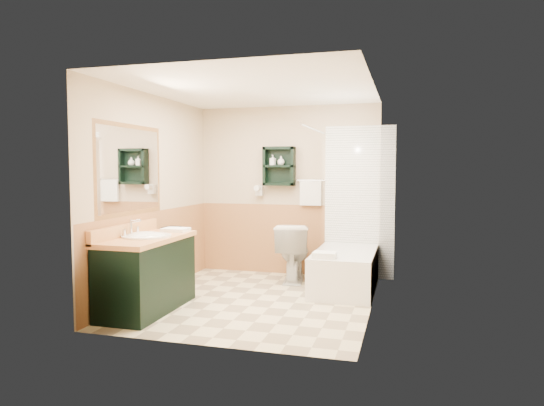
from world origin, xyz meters
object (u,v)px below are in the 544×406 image
at_px(hair_dryer, 259,191).
at_px(wall_shelf, 279,166).
at_px(soap_bottle_a, 273,163).
at_px(bathtub, 346,270).
at_px(vanity, 147,274).
at_px(toilet, 293,252).
at_px(soap_bottle_b, 281,162).
at_px(vanity_book, 166,219).

bearing_deg(hair_dryer, wall_shelf, -4.76).
bearing_deg(soap_bottle_a, bathtub, -27.69).
distance_m(vanity, soap_bottle_a, 2.55).
distance_m(hair_dryer, bathtub, 1.75).
distance_m(vanity, toilet, 2.13).
relative_size(hair_dryer, vanity, 0.19).
height_order(vanity, soap_bottle_b, soap_bottle_b).
relative_size(hair_dryer, toilet, 0.31).
xyz_separation_m(wall_shelf, soap_bottle_a, (-0.09, -0.01, 0.05)).
bearing_deg(bathtub, soap_bottle_a, 152.31).
distance_m(wall_shelf, toilet, 1.25).
bearing_deg(soap_bottle_a, vanity, -110.93).
bearing_deg(soap_bottle_b, vanity, -113.75).
xyz_separation_m(soap_bottle_a, soap_bottle_b, (0.12, 0.00, 0.02)).
distance_m(hair_dryer, toilet, 1.07).
relative_size(wall_shelf, hair_dryer, 2.29).
distance_m(hair_dryer, vanity_book, 1.61).
relative_size(hair_dryer, soap_bottle_a, 1.64).
bearing_deg(toilet, vanity_book, 29.10).
height_order(hair_dryer, soap_bottle_b, soap_bottle_b).
relative_size(bathtub, soap_bottle_a, 10.26).
bearing_deg(vanity, wall_shelf, 66.99).
height_order(wall_shelf, vanity_book, wall_shelf).
bearing_deg(vanity_book, wall_shelf, 61.02).
bearing_deg(vanity, vanity_book, 102.43).
relative_size(wall_shelf, toilet, 0.70).
height_order(wall_shelf, soap_bottle_a, wall_shelf).
xyz_separation_m(vanity, soap_bottle_b, (0.93, 2.10, 1.22)).
bearing_deg(wall_shelf, soap_bottle_a, -176.84).
bearing_deg(bathtub, vanity_book, -159.76).
distance_m(bathtub, vanity_book, 2.32).
height_order(wall_shelf, bathtub, wall_shelf).
bearing_deg(vanity_book, soap_bottle_b, 60.14).
xyz_separation_m(vanity, soap_bottle_a, (0.80, 2.10, 1.20)).
bearing_deg(hair_dryer, bathtub, -24.91).
xyz_separation_m(hair_dryer, bathtub, (1.33, -0.62, -0.96)).
bearing_deg(soap_bottle_a, wall_shelf, 3.16).
distance_m(bathtub, soap_bottle_b, 1.79).
xyz_separation_m(hair_dryer, vanity, (-0.59, -2.13, -0.80)).
height_order(bathtub, toilet, toilet).
relative_size(toilet, vanity_book, 3.76).
height_order(toilet, soap_bottle_a, soap_bottle_a).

